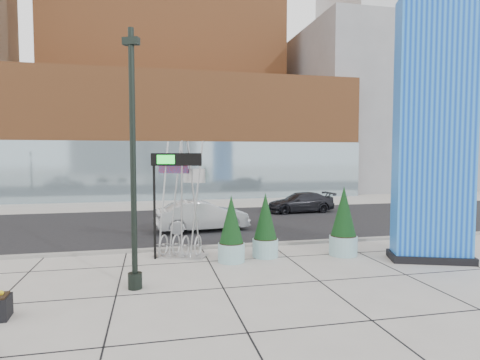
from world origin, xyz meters
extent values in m
plane|color=#9E9991|center=(0.00, 0.00, 0.00)|extent=(160.00, 160.00, 0.00)
cube|color=black|center=(0.00, 10.00, 0.01)|extent=(80.00, 12.00, 0.02)
cube|color=gray|center=(0.00, 4.00, 0.06)|extent=(80.00, 0.30, 0.12)
cube|color=#9C582D|center=(1.00, 27.00, 5.50)|extent=(34.00, 10.00, 11.00)
cube|color=#8CA5B2|center=(1.00, 22.20, 2.50)|extent=(34.00, 0.60, 5.00)
cube|color=slate|center=(26.00, 32.00, 9.00)|extent=(20.00, 18.00, 18.00)
cube|color=#B2B7BC|center=(36.00, 48.00, 27.50)|extent=(16.00, 16.00, 55.00)
cube|color=blue|center=(8.94, 0.34, 4.71)|extent=(2.82, 1.89, 9.43)
cube|color=black|center=(8.94, 0.34, 0.13)|extent=(3.09, 2.16, 0.26)
cylinder|color=black|center=(-1.50, -0.47, 3.71)|extent=(0.17, 0.17, 7.42)
cylinder|color=black|center=(-1.50, -0.47, 0.23)|extent=(0.41, 0.41, 0.46)
cube|color=black|center=(-1.50, -0.47, 7.05)|extent=(0.51, 0.37, 0.20)
cube|color=#B9BCBE|center=(0.07, 3.00, 0.03)|extent=(2.17, 1.69, 0.05)
cylinder|color=#B9BCBE|center=(-0.55, 2.82, 2.21)|extent=(0.08, 0.08, 4.41)
cylinder|color=#B9BCBE|center=(-0.20, 3.13, 2.21)|extent=(0.08, 0.08, 4.41)
cylinder|color=#B9BCBE|center=(0.16, 2.91, 2.21)|extent=(0.08, 0.08, 4.41)
cylinder|color=#B9BCBE|center=(0.55, 3.18, 2.21)|extent=(0.08, 0.08, 4.41)
cylinder|color=#B9BCBE|center=(0.77, 2.78, 2.21)|extent=(0.08, 0.08, 4.41)
torus|color=#B9BCBE|center=(-0.59, 2.91, 0.42)|extent=(0.39, 0.76, 0.80)
torus|color=#B9BCBE|center=(-0.15, 3.09, 0.42)|extent=(0.39, 0.76, 0.80)
torus|color=#B9BCBE|center=(0.29, 2.91, 0.42)|extent=(0.39, 0.76, 0.80)
torus|color=#B9BCBE|center=(0.73, 3.09, 0.42)|extent=(0.39, 0.76, 0.80)
cube|color=red|center=(-0.20, 3.00, 3.53)|extent=(1.10, 0.44, 0.71)
cube|color=#B9BCBE|center=(0.60, 3.09, 3.09)|extent=(0.78, 0.48, 0.53)
cylinder|color=black|center=(-0.90, 2.80, 1.95)|extent=(0.09, 0.09, 3.89)
cube|color=black|center=(-0.07, 2.80, 3.71)|extent=(1.84, 0.60, 0.46)
cube|color=#19D833|center=(-0.44, 2.70, 3.71)|extent=(0.64, 0.17, 0.32)
cylinder|color=#96C3CA|center=(6.22, 1.80, 0.37)|extent=(1.07, 1.07, 0.75)
cylinder|color=black|center=(6.22, 1.80, 0.75)|extent=(0.99, 0.99, 0.06)
cone|color=black|center=(6.22, 1.80, 1.71)|extent=(0.96, 0.96, 1.93)
cylinder|color=#96C3CA|center=(3.20, 2.21, 0.34)|extent=(0.98, 0.98, 0.68)
cylinder|color=black|center=(3.20, 2.21, 0.68)|extent=(0.90, 0.90, 0.06)
cone|color=black|center=(3.20, 2.21, 1.56)|extent=(0.88, 0.88, 1.76)
cylinder|color=#96C3CA|center=(1.80, 1.80, 0.34)|extent=(0.97, 0.97, 0.68)
cylinder|color=black|center=(1.80, 1.80, 0.68)|extent=(0.89, 0.89, 0.06)
cone|color=black|center=(1.80, 1.80, 1.55)|extent=(0.87, 0.87, 1.75)
imported|color=#B2B6BA|center=(1.48, 7.81, 0.77)|extent=(4.88, 2.27, 1.55)
imported|color=black|center=(8.77, 12.96, 0.66)|extent=(4.66, 2.08, 1.33)
camera|label=1|loc=(-1.02, -12.26, 3.89)|focal=30.00mm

